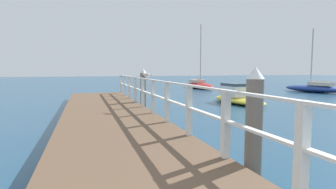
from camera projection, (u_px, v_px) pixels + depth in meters
pier_deck at (110, 121)px, 8.83m from camera, size 3.04×18.07×0.40m
pier_railing at (153, 93)px, 9.18m from camera, size 0.12×16.59×1.15m
dock_piling_near at (254, 126)px, 4.38m from camera, size 0.29×0.29×1.93m
dock_piling_far at (143, 89)px, 12.44m from camera, size 0.29×0.29×1.93m
seagull_foreground at (147, 75)px, 9.93m from camera, size 0.30×0.42×0.21m
boat_1 at (199, 85)px, 27.61m from camera, size 2.00×5.46×6.35m
boat_2 at (314, 88)px, 22.56m from camera, size 2.81×5.28×5.28m
boat_3 at (237, 97)px, 15.21m from camera, size 1.66×4.34×1.11m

